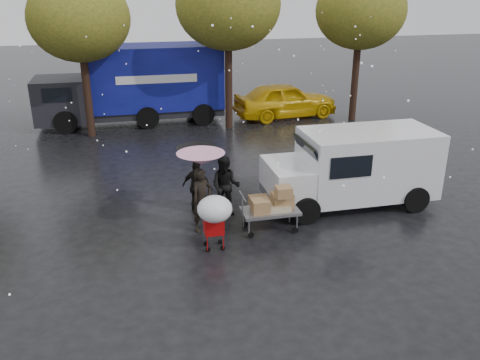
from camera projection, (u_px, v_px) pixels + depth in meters
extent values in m
plane|color=black|center=(216.00, 232.00, 13.40)|extent=(90.00, 90.00, 0.00)
imported|color=black|center=(202.00, 200.00, 13.20)|extent=(0.76, 0.69, 1.74)
imported|color=black|center=(226.00, 186.00, 14.10)|extent=(1.01, 0.91, 1.72)
imported|color=black|center=(197.00, 187.00, 14.26)|extent=(0.97, 0.83, 1.56)
cylinder|color=#4C4C4C|center=(202.00, 195.00, 13.15)|extent=(0.02, 0.02, 2.01)
cone|color=#DA5A92|center=(201.00, 159.00, 12.78)|extent=(1.23, 1.23, 0.30)
sphere|color=#4C4C4C|center=(201.00, 157.00, 12.77)|extent=(0.06, 0.06, 0.06)
cylinder|color=#4C4C4C|center=(197.00, 183.00, 14.22)|extent=(0.02, 0.02, 1.81)
cone|color=black|center=(196.00, 152.00, 13.89)|extent=(1.10, 1.10, 0.30)
sphere|color=#4C4C4C|center=(196.00, 151.00, 13.88)|extent=(0.06, 0.06, 0.06)
cube|color=slate|center=(270.00, 211.00, 13.32)|extent=(1.50, 0.80, 0.08)
cylinder|color=slate|center=(242.00, 205.00, 13.07)|extent=(0.04, 0.04, 0.60)
cube|color=olive|center=(282.00, 200.00, 13.40)|extent=(0.55, 0.45, 0.40)
cube|color=olive|center=(260.00, 206.00, 13.09)|extent=(0.45, 0.40, 0.35)
cube|color=olive|center=(284.00, 192.00, 13.04)|extent=(0.40, 0.35, 0.28)
cube|color=tan|center=(272.00, 207.00, 13.29)|extent=(0.90, 0.55, 0.12)
cylinder|color=black|center=(251.00, 235.00, 13.08)|extent=(0.16, 0.05, 0.16)
cylinder|color=black|center=(245.00, 224.00, 13.65)|extent=(0.16, 0.05, 0.16)
cylinder|color=black|center=(295.00, 230.00, 13.33)|extent=(0.16, 0.05, 0.16)
cylinder|color=black|center=(288.00, 220.00, 13.91)|extent=(0.16, 0.05, 0.16)
cube|color=#BA0A0B|center=(214.00, 224.00, 12.37)|extent=(0.47, 0.41, 0.45)
cylinder|color=#BA0A0B|center=(215.00, 214.00, 12.07)|extent=(0.42, 0.02, 0.02)
cylinder|color=#4C4C4C|center=(215.00, 217.00, 12.09)|extent=(0.02, 0.02, 0.60)
ellipsoid|color=white|center=(215.00, 209.00, 12.02)|extent=(0.84, 0.84, 0.63)
cylinder|color=black|center=(208.00, 250.00, 12.41)|extent=(0.12, 0.04, 0.12)
cylinder|color=black|center=(206.00, 243.00, 12.70)|extent=(0.12, 0.04, 0.12)
cylinder|color=black|center=(223.00, 248.00, 12.48)|extent=(0.12, 0.04, 0.12)
cylinder|color=black|center=(220.00, 242.00, 12.77)|extent=(0.12, 0.04, 0.12)
cube|color=white|center=(367.00, 163.00, 14.78)|extent=(3.80, 2.00, 1.90)
cube|color=white|center=(289.00, 182.00, 14.41)|extent=(1.20, 1.95, 1.10)
cube|color=black|center=(308.00, 152.00, 14.22)|extent=(0.37, 1.70, 0.67)
cube|color=slate|center=(270.00, 197.00, 14.44)|extent=(0.12, 1.90, 0.25)
cylinder|color=black|center=(306.00, 210.00, 13.77)|extent=(0.76, 0.28, 0.76)
cylinder|color=black|center=(284.00, 185.00, 15.49)|extent=(0.76, 0.28, 0.76)
cylinder|color=black|center=(415.00, 199.00, 14.47)|extent=(0.76, 0.28, 0.76)
cylinder|color=black|center=(383.00, 176.00, 16.19)|extent=(0.76, 0.28, 0.76)
cube|color=#0B115B|center=(155.00, 77.00, 23.15)|extent=(6.00, 2.50, 2.80)
cube|color=black|center=(61.00, 100.00, 22.57)|extent=(2.20, 2.40, 1.90)
cube|color=black|center=(135.00, 111.00, 23.50)|extent=(8.00, 2.30, 0.35)
cube|color=white|center=(157.00, 79.00, 21.97)|extent=(3.50, 0.03, 0.35)
cylinder|color=black|center=(65.00, 122.00, 21.84)|extent=(1.00, 0.30, 1.00)
cylinder|color=black|center=(70.00, 110.00, 23.93)|extent=(1.00, 0.30, 1.00)
cylinder|color=black|center=(203.00, 114.00, 23.12)|extent=(1.00, 0.30, 1.00)
cylinder|color=black|center=(196.00, 103.00, 25.20)|extent=(1.00, 0.30, 1.00)
cube|color=olive|center=(259.00, 205.00, 14.41)|extent=(0.57, 0.47, 0.50)
cube|color=olive|center=(281.00, 202.00, 14.87)|extent=(0.40, 0.32, 0.30)
imported|color=#DEAA0B|center=(285.00, 100.00, 24.33)|extent=(5.13, 2.54, 1.68)
cylinder|color=black|center=(86.00, 83.00, 20.89)|extent=(0.32, 0.32, 4.48)
ellipsoid|color=#405117|center=(79.00, 18.00, 19.95)|extent=(4.00, 4.00, 3.40)
cylinder|color=black|center=(229.00, 73.00, 22.09)|extent=(0.32, 0.32, 4.90)
ellipsoid|color=#405117|center=(228.00, 5.00, 21.06)|extent=(4.40, 4.40, 3.74)
cylinder|color=black|center=(356.00, 71.00, 23.41)|extent=(0.32, 0.32, 4.62)
ellipsoid|color=#405117|center=(361.00, 10.00, 22.44)|extent=(4.00, 4.00, 3.40)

